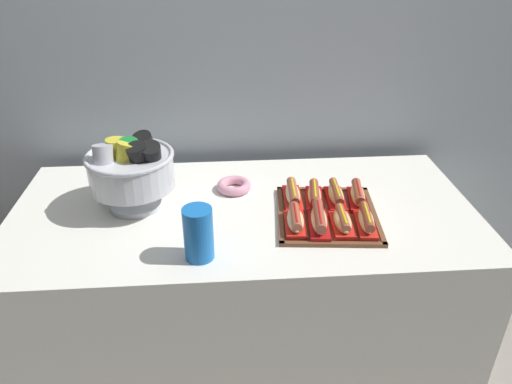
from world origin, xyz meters
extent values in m
plane|color=gray|center=(0.00, 0.00, 0.00)|extent=(10.00, 10.00, 0.00)
cube|color=#9EA8B2|center=(0.00, 0.50, 1.30)|extent=(6.00, 0.10, 2.60)
cube|color=white|center=(0.00, 0.00, 0.40)|extent=(1.60, 0.77, 0.71)
cylinder|color=black|center=(-0.68, 0.26, 0.02)|extent=(0.05, 0.05, 0.04)
cylinder|color=black|center=(0.68, 0.26, 0.02)|extent=(0.05, 0.05, 0.04)
cube|color=brown|center=(0.28, -0.07, 0.76)|extent=(0.36, 0.39, 0.01)
cube|color=brown|center=(0.26, -0.24, 0.76)|extent=(0.33, 0.05, 0.01)
cube|color=brown|center=(0.29, 0.10, 0.76)|extent=(0.33, 0.05, 0.01)
cube|color=brown|center=(0.12, -0.06, 0.76)|extent=(0.05, 0.36, 0.01)
cube|color=brown|center=(0.43, -0.09, 0.76)|extent=(0.05, 0.36, 0.01)
cube|color=red|center=(0.16, -0.14, 0.77)|extent=(0.08, 0.16, 0.02)
ellipsoid|color=beige|center=(0.16, -0.14, 0.79)|extent=(0.06, 0.14, 0.04)
cylinder|color=#A8563D|center=(0.16, -0.14, 0.80)|extent=(0.04, 0.14, 0.03)
cylinder|color=red|center=(0.16, -0.14, 0.82)|extent=(0.02, 0.12, 0.01)
cube|color=#B21414|center=(0.23, -0.15, 0.77)|extent=(0.08, 0.18, 0.02)
ellipsoid|color=beige|center=(0.23, -0.15, 0.79)|extent=(0.07, 0.17, 0.04)
cylinder|color=#9E4C38|center=(0.23, -0.15, 0.81)|extent=(0.05, 0.17, 0.03)
cylinder|color=red|center=(0.23, -0.15, 0.82)|extent=(0.02, 0.14, 0.01)
cube|color=red|center=(0.31, -0.16, 0.77)|extent=(0.07, 0.16, 0.02)
ellipsoid|color=tan|center=(0.31, -0.16, 0.79)|extent=(0.06, 0.14, 0.04)
cylinder|color=#A8563D|center=(0.31, -0.16, 0.80)|extent=(0.03, 0.14, 0.03)
cylinder|color=yellow|center=(0.31, -0.16, 0.81)|extent=(0.01, 0.12, 0.01)
cube|color=red|center=(0.38, -0.16, 0.77)|extent=(0.08, 0.17, 0.02)
ellipsoid|color=#E0BC7F|center=(0.38, -0.16, 0.79)|extent=(0.06, 0.15, 0.04)
cylinder|color=brown|center=(0.38, -0.16, 0.81)|extent=(0.05, 0.15, 0.03)
cylinder|color=yellow|center=(0.38, -0.16, 0.82)|extent=(0.02, 0.12, 0.01)
cube|color=red|center=(0.17, 0.02, 0.77)|extent=(0.07, 0.18, 0.02)
ellipsoid|color=beige|center=(0.17, 0.02, 0.79)|extent=(0.06, 0.17, 0.04)
cylinder|color=#A8563D|center=(0.17, 0.02, 0.80)|extent=(0.04, 0.16, 0.03)
cylinder|color=yellow|center=(0.17, 0.02, 0.82)|extent=(0.01, 0.13, 0.01)
cube|color=#B21414|center=(0.25, 0.01, 0.77)|extent=(0.08, 0.17, 0.02)
ellipsoid|color=#E0BC7F|center=(0.25, 0.01, 0.79)|extent=(0.07, 0.16, 0.04)
cylinder|color=brown|center=(0.25, 0.01, 0.80)|extent=(0.05, 0.15, 0.03)
cylinder|color=yellow|center=(0.25, 0.01, 0.81)|extent=(0.03, 0.12, 0.01)
cube|color=#B21414|center=(0.32, 0.01, 0.77)|extent=(0.07, 0.17, 0.02)
ellipsoid|color=tan|center=(0.32, 0.01, 0.79)|extent=(0.06, 0.16, 0.04)
cylinder|color=#9E4C38|center=(0.32, 0.01, 0.80)|extent=(0.04, 0.15, 0.03)
cylinder|color=yellow|center=(0.32, 0.01, 0.82)|extent=(0.02, 0.13, 0.01)
cube|color=#B21414|center=(0.40, 0.00, 0.77)|extent=(0.08, 0.17, 0.02)
ellipsoid|color=tan|center=(0.40, 0.00, 0.79)|extent=(0.07, 0.16, 0.04)
cylinder|color=#A8563D|center=(0.40, 0.00, 0.80)|extent=(0.05, 0.15, 0.03)
cylinder|color=red|center=(0.40, 0.00, 0.82)|extent=(0.03, 0.12, 0.01)
cylinder|color=silver|center=(-0.37, 0.05, 0.76)|extent=(0.18, 0.18, 0.02)
cone|color=silver|center=(-0.37, 0.05, 0.80)|extent=(0.06, 0.06, 0.06)
cylinder|color=silver|center=(-0.37, 0.05, 0.89)|extent=(0.28, 0.28, 0.11)
torus|color=silver|center=(-0.37, 0.05, 0.95)|extent=(0.29, 0.29, 0.02)
cylinder|color=black|center=(-0.30, 0.03, 0.94)|extent=(0.10, 0.13, 0.15)
cylinder|color=black|center=(-0.33, 0.11, 0.94)|extent=(0.11, 0.13, 0.15)
cylinder|color=#197A33|center=(-0.37, 0.06, 0.94)|extent=(0.10, 0.12, 0.14)
cylinder|color=yellow|center=(-0.42, 0.06, 0.94)|extent=(0.08, 0.08, 0.12)
cylinder|color=#B7BCC6|center=(-0.45, 0.01, 0.94)|extent=(0.09, 0.12, 0.14)
cylinder|color=yellow|center=(-0.38, 0.02, 0.94)|extent=(0.12, 0.11, 0.14)
cylinder|color=black|center=(-0.33, 0.02, 0.94)|extent=(0.09, 0.10, 0.14)
cylinder|color=blue|center=(-0.14, -0.26, 0.81)|extent=(0.09, 0.09, 0.12)
cylinder|color=blue|center=(-0.14, -0.26, 0.83)|extent=(0.09, 0.09, 0.12)
cylinder|color=blue|center=(-0.14, -0.26, 0.86)|extent=(0.09, 0.09, 0.12)
torus|color=pink|center=(-0.03, 0.14, 0.77)|extent=(0.13, 0.13, 0.03)
camera|label=1|loc=(-0.06, -1.43, 1.62)|focal=33.90mm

